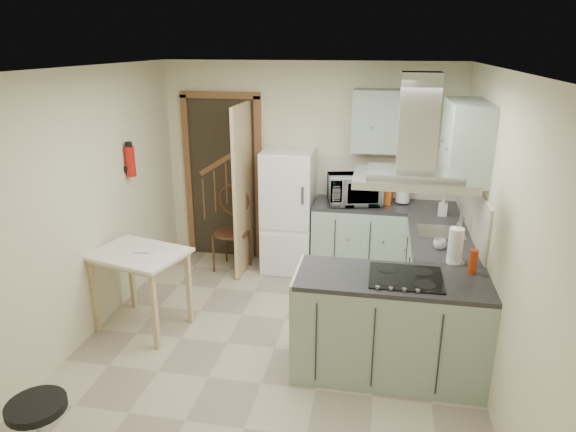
% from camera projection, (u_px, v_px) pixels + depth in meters
% --- Properties ---
extents(floor, '(4.20, 4.20, 0.00)m').
position_uv_depth(floor, '(274.00, 348.00, 4.77)').
color(floor, '#B1A68A').
rests_on(floor, ground).
extents(ceiling, '(4.20, 4.20, 0.00)m').
position_uv_depth(ceiling, '(272.00, 69.00, 3.97)').
color(ceiling, silver).
rests_on(ceiling, back_wall).
extents(back_wall, '(3.60, 0.00, 3.60)m').
position_uv_depth(back_wall, '(309.00, 166.00, 6.33)').
color(back_wall, beige).
rests_on(back_wall, floor).
extents(left_wall, '(0.00, 4.20, 4.20)m').
position_uv_depth(left_wall, '(81.00, 209.00, 4.68)').
color(left_wall, beige).
rests_on(left_wall, floor).
extents(right_wall, '(0.00, 4.20, 4.20)m').
position_uv_depth(right_wall, '(495.00, 235.00, 4.06)').
color(right_wall, beige).
rests_on(right_wall, floor).
extents(doorway, '(1.10, 0.12, 2.10)m').
position_uv_depth(doorway, '(223.00, 178.00, 6.55)').
color(doorway, brown).
rests_on(doorway, floor).
extents(fridge, '(0.60, 0.60, 1.50)m').
position_uv_depth(fridge, '(289.00, 211.00, 6.24)').
color(fridge, white).
rests_on(fridge, floor).
extents(counter_back, '(1.08, 0.60, 0.90)m').
position_uv_depth(counter_back, '(358.00, 239.00, 6.19)').
color(counter_back, '#9EB2A0').
rests_on(counter_back, floor).
extents(counter_right, '(0.60, 1.95, 0.90)m').
position_uv_depth(counter_right, '(435.00, 267.00, 5.42)').
color(counter_right, '#9EB2A0').
rests_on(counter_right, floor).
extents(splashback, '(1.68, 0.02, 0.50)m').
position_uv_depth(splashback, '(387.00, 178.00, 6.18)').
color(splashback, beige).
rests_on(splashback, counter_back).
extents(wall_cabinet_back, '(0.85, 0.35, 0.70)m').
position_uv_depth(wall_cabinet_back, '(390.00, 121.00, 5.81)').
color(wall_cabinet_back, '#9EB2A0').
rests_on(wall_cabinet_back, back_wall).
extents(wall_cabinet_right, '(0.35, 0.90, 0.70)m').
position_uv_depth(wall_cabinet_right, '(466.00, 140.00, 4.69)').
color(wall_cabinet_right, '#9EB2A0').
rests_on(wall_cabinet_right, right_wall).
extents(peninsula, '(1.55, 0.65, 0.90)m').
position_uv_depth(peninsula, '(389.00, 326.00, 4.28)').
color(peninsula, '#9EB2A0').
rests_on(peninsula, floor).
extents(hob, '(0.58, 0.50, 0.01)m').
position_uv_depth(hob, '(406.00, 277.00, 4.12)').
color(hob, black).
rests_on(hob, peninsula).
extents(extractor_hood, '(0.90, 0.55, 0.10)m').
position_uv_depth(extractor_hood, '(414.00, 179.00, 3.86)').
color(extractor_hood, silver).
rests_on(extractor_hood, ceiling).
extents(sink, '(0.45, 0.40, 0.01)m').
position_uv_depth(sink, '(441.00, 232.00, 5.11)').
color(sink, silver).
rests_on(sink, counter_right).
extents(fire_extinguisher, '(0.10, 0.10, 0.32)m').
position_uv_depth(fire_extinguisher, '(130.00, 161.00, 5.43)').
color(fire_extinguisher, '#B2140F').
rests_on(fire_extinguisher, left_wall).
extents(drop_leaf_table, '(0.99, 0.84, 0.80)m').
position_uv_depth(drop_leaf_table, '(142.00, 290.00, 5.01)').
color(drop_leaf_table, '#CFB67F').
rests_on(drop_leaf_table, floor).
extents(bentwood_chair, '(0.49, 0.49, 0.96)m').
position_uv_depth(bentwood_chair, '(231.00, 233.00, 6.30)').
color(bentwood_chair, '#4C2F19').
rests_on(bentwood_chair, floor).
extents(microwave, '(0.69, 0.54, 0.34)m').
position_uv_depth(microwave, '(355.00, 190.00, 5.97)').
color(microwave, black).
rests_on(microwave, counter_back).
extents(kettle, '(0.21, 0.21, 0.24)m').
position_uv_depth(kettle, '(403.00, 194.00, 6.00)').
color(kettle, white).
rests_on(kettle, counter_back).
extents(cereal_box, '(0.10, 0.19, 0.27)m').
position_uv_depth(cereal_box, '(389.00, 192.00, 6.00)').
color(cereal_box, orange).
rests_on(cereal_box, counter_back).
extents(soap_bottle, '(0.10, 0.10, 0.21)m').
position_uv_depth(soap_bottle, '(443.00, 207.00, 5.58)').
color(soap_bottle, '#B5B7C2').
rests_on(soap_bottle, counter_right).
extents(paper_towel, '(0.13, 0.13, 0.32)m').
position_uv_depth(paper_towel, '(455.00, 245.00, 4.36)').
color(paper_towel, white).
rests_on(paper_towel, counter_right).
extents(cup, '(0.14, 0.14, 0.09)m').
position_uv_depth(cup, '(440.00, 244.00, 4.69)').
color(cup, silver).
rests_on(cup, counter_right).
extents(red_bottle, '(0.07, 0.07, 0.20)m').
position_uv_depth(red_bottle, '(473.00, 261.00, 4.19)').
color(red_bottle, '#B8340F').
rests_on(red_bottle, peninsula).
extents(book, '(0.19, 0.24, 0.10)m').
position_uv_depth(book, '(136.00, 244.00, 4.94)').
color(book, '#AA3848').
rests_on(book, drop_leaf_table).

